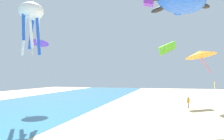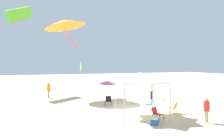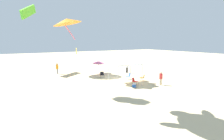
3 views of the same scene
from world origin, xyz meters
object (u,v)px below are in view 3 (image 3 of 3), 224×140
at_px(cooler_box, 134,85).
at_px(folding_chair_facing_ocean, 134,81).
at_px(kite_delta_orange, 67,21).
at_px(kite_parafoil_lime, 28,12).
at_px(folding_chair_right_of_tent, 129,76).
at_px(person_near_umbrella, 161,77).
at_px(person_beachcomber, 127,66).
at_px(folding_chair_near_cooler, 143,77).
at_px(banner_flag, 77,56).
at_px(canopy_tent, 125,61).
at_px(folding_chair_left_of_tent, 102,74).
at_px(person_kite_handler, 57,68).
at_px(beach_umbrella, 98,62).

bearing_deg(cooler_box, folding_chair_facing_ocean, -39.60).
height_order(kite_delta_orange, kite_parafoil_lime, kite_parafoil_lime).
xyz_separation_m(folding_chair_right_of_tent, person_near_umbrella, (-4.77, -1.13, 0.47)).
height_order(person_beachcomber, kite_delta_orange, kite_delta_orange).
bearing_deg(folding_chair_near_cooler, banner_flag, -106.55).
height_order(canopy_tent, kite_parafoil_lime, kite_parafoil_lime).
bearing_deg(banner_flag, folding_chair_left_of_tent, -176.56).
relative_size(person_beachcomber, person_kite_handler, 1.10).
xyz_separation_m(beach_umbrella, banner_flag, (4.70, 1.77, 0.62)).
bearing_deg(banner_flag, folding_chair_right_of_tent, -164.36).
distance_m(person_beachcomber, person_near_umbrella, 9.23).
height_order(canopy_tent, folding_chair_near_cooler, canopy_tent).
bearing_deg(person_near_umbrella, person_kite_handler, 98.58).
bearing_deg(canopy_tent, person_kite_handler, 25.60).
relative_size(canopy_tent, person_beachcomber, 2.14).
distance_m(cooler_box, banner_flag, 15.09).
xyz_separation_m(banner_flag, kite_parafoil_lime, (3.11, 6.90, 7.37)).
relative_size(folding_chair_right_of_tent, person_beachcomber, 0.44).
height_order(folding_chair_near_cooler, banner_flag, banner_flag).
relative_size(folding_chair_left_of_tent, kite_delta_orange, 0.14).
height_order(folding_chair_facing_ocean, kite_delta_orange, kite_delta_orange).
xyz_separation_m(person_kite_handler, kite_delta_orange, (-0.53, -1.66, 7.07)).
distance_m(banner_flag, kite_parafoil_lime, 10.57).
relative_size(cooler_box, banner_flag, 0.18).
height_order(person_kite_handler, kite_delta_orange, kite_delta_orange).
xyz_separation_m(folding_chair_facing_ocean, banner_flag, (14.05, 1.68, 1.93)).
xyz_separation_m(canopy_tent, folding_chair_left_of_tent, (4.52, 0.69, -2.26)).
relative_size(beach_umbrella, banner_flag, 0.52).
bearing_deg(person_near_umbrella, folding_chair_near_cooler, 72.96).
height_order(folding_chair_near_cooler, folding_chair_left_of_tent, same).
xyz_separation_m(person_beachcomber, person_near_umbrella, (-9.07, 1.71, -0.14)).
bearing_deg(folding_chair_right_of_tent, folding_chair_near_cooler, 38.48).
distance_m(folding_chair_facing_ocean, folding_chair_left_of_tent, 5.95).
bearing_deg(beach_umbrella, kite_parafoil_lime, 48.00).
height_order(person_beachcomber, kite_parafoil_lime, kite_parafoil_lime).
bearing_deg(kite_delta_orange, person_near_umbrella, 55.21).
height_order(beach_umbrella, kite_delta_orange, kite_delta_orange).
bearing_deg(cooler_box, person_beachcomber, -31.15).
bearing_deg(canopy_tent, folding_chair_right_of_tent, -47.64).
xyz_separation_m(person_near_umbrella, kite_parafoil_lime, (18.89, 11.12, 8.84)).
distance_m(beach_umbrella, person_kite_handler, 6.46).
relative_size(folding_chair_facing_ocean, person_near_umbrella, 0.51).
relative_size(folding_chair_facing_ocean, kite_parafoil_lime, 0.19).
relative_size(folding_chair_left_of_tent, kite_parafoil_lime, 0.19).
relative_size(beach_umbrella, folding_chair_right_of_tent, 2.54).
bearing_deg(folding_chair_facing_ocean, canopy_tent, 86.97).
xyz_separation_m(folding_chair_left_of_tent, kite_delta_orange, (5.78, 2.84, 7.58)).
xyz_separation_m(cooler_box, kite_parafoil_lime, (18.01, 7.88, 9.57)).
height_order(beach_umbrella, folding_chair_facing_ocean, beach_umbrella).
relative_size(cooler_box, person_beachcomber, 0.40).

